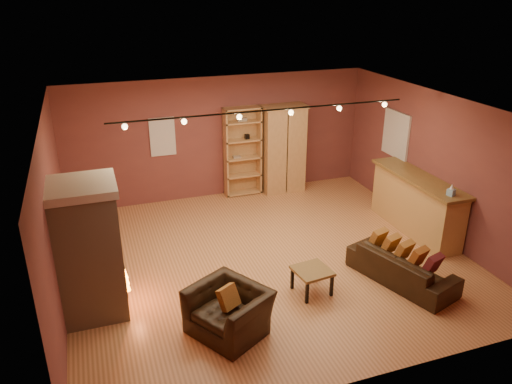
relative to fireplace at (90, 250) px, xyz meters
name	(u,v)px	position (x,y,z in m)	size (l,w,h in m)	color
floor	(268,258)	(3.04, 0.60, -1.06)	(7.00, 7.00, 0.00)	#A8673B
ceiling	(270,108)	(3.04, 0.60, 1.74)	(7.00, 7.00, 0.00)	brown
back_wall	(219,138)	(3.04, 3.85, 0.34)	(7.00, 0.02, 2.80)	brown
left_wall	(54,217)	(-0.46, 0.60, 0.34)	(0.02, 6.50, 2.80)	brown
right_wall	(437,166)	(6.54, 0.60, 0.34)	(0.02, 6.50, 2.80)	brown
fireplace	(90,250)	(0.00, 0.00, 0.00)	(1.01, 0.98, 2.12)	tan
back_window	(162,137)	(1.74, 3.83, 0.49)	(0.56, 0.04, 0.86)	silver
bookcase	(242,150)	(3.54, 3.74, 0.01)	(0.86, 0.33, 2.10)	tan
armoire	(283,149)	(4.53, 3.58, 0.00)	(1.04, 0.59, 2.10)	tan
bar_counter	(416,204)	(6.24, 0.70, -0.47)	(0.65, 2.45, 1.17)	tan
tissue_box	(451,191)	(6.19, -0.27, 0.20)	(0.16, 0.16, 0.23)	#84B2D4
right_window	(396,134)	(6.51, 2.00, 0.59)	(0.05, 0.90, 1.00)	silver
loveseat	(402,261)	(4.89, -0.85, -0.68)	(1.09, 1.94, 0.77)	black
armchair	(229,304)	(1.78, -1.15, -0.60)	(1.13, 1.26, 0.93)	black
coffee_table	(312,273)	(3.33, -0.64, -0.70)	(0.62, 0.62, 0.42)	brown
track_rail	(266,113)	(3.04, 0.80, 1.63)	(5.20, 0.09, 0.13)	black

